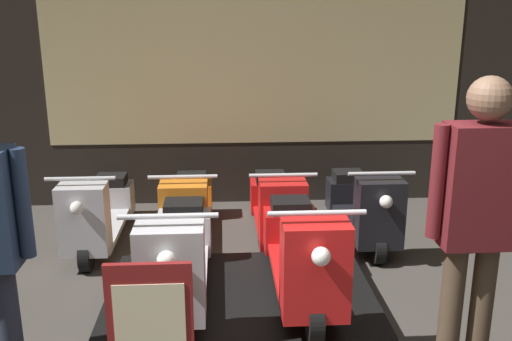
# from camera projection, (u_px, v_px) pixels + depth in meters

# --- Properties ---
(shop_wall_back) EXTENTS (8.23, 0.09, 3.20)m
(shop_wall_back) POSITION_uv_depth(u_px,v_px,m) (255.00, 61.00, 6.20)
(shop_wall_back) COLOR #28231E
(shop_wall_back) RESTS_ON ground_plane
(display_platform) EXTENTS (1.89, 1.34, 0.21)m
(display_platform) POSITION_uv_depth(u_px,v_px,m) (240.00, 304.00, 4.10)
(display_platform) COLOR black
(display_platform) RESTS_ON ground_plane
(scooter_display_left) EXTENTS (0.57, 1.64, 0.83)m
(scooter_display_left) POSITION_uv_depth(u_px,v_px,m) (178.00, 256.00, 3.90)
(scooter_display_left) COLOR black
(scooter_display_left) RESTS_ON display_platform
(scooter_display_right) EXTENTS (0.57, 1.64, 0.83)m
(scooter_display_right) POSITION_uv_depth(u_px,v_px,m) (302.00, 253.00, 3.95)
(scooter_display_right) COLOR black
(scooter_display_right) RESTS_ON display_platform
(scooter_backrow_0) EXTENTS (0.57, 1.64, 0.83)m
(scooter_backrow_0) POSITION_uv_depth(u_px,v_px,m) (99.00, 213.00, 5.33)
(scooter_backrow_0) COLOR black
(scooter_backrow_0) RESTS_ON ground_plane
(scooter_backrow_1) EXTENTS (0.57, 1.64, 0.83)m
(scooter_backrow_1) POSITION_uv_depth(u_px,v_px,m) (188.00, 211.00, 5.38)
(scooter_backrow_1) COLOR black
(scooter_backrow_1) RESTS_ON ground_plane
(scooter_backrow_2) EXTENTS (0.57, 1.64, 0.83)m
(scooter_backrow_2) POSITION_uv_depth(u_px,v_px,m) (276.00, 209.00, 5.43)
(scooter_backrow_2) COLOR black
(scooter_backrow_2) RESTS_ON ground_plane
(scooter_backrow_3) EXTENTS (0.57, 1.64, 0.83)m
(scooter_backrow_3) POSITION_uv_depth(u_px,v_px,m) (363.00, 207.00, 5.48)
(scooter_backrow_3) COLOR black
(scooter_backrow_3) RESTS_ON ground_plane
(person_right_browsing) EXTENTS (0.56, 0.24, 1.82)m
(person_right_browsing) POSITION_uv_depth(u_px,v_px,m) (477.00, 211.00, 3.15)
(person_right_browsing) COLOR #473828
(person_right_browsing) RESTS_ON ground_plane
(price_sign_board) EXTENTS (0.46, 0.04, 0.88)m
(price_sign_board) POSITION_uv_depth(u_px,v_px,m) (151.00, 337.00, 3.07)
(price_sign_board) COLOR maroon
(price_sign_board) RESTS_ON ground_plane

